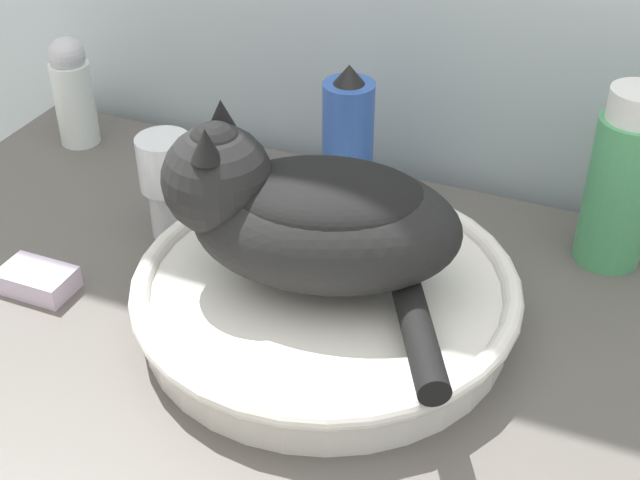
# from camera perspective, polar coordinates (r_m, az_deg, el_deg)

# --- Properties ---
(sink_basin) EXTENTS (0.37, 0.37, 0.05)m
(sink_basin) POSITION_cam_1_polar(r_m,az_deg,el_deg) (0.86, 0.39, -3.58)
(sink_basin) COLOR white
(sink_basin) RESTS_ON vanity_counter
(cat) EXTENTS (0.30, 0.24, 0.16)m
(cat) POSITION_cam_1_polar(r_m,az_deg,el_deg) (0.80, -0.79, 1.73)
(cat) COLOR black
(cat) RESTS_ON sink_basin
(faucet) EXTENTS (0.16, 0.08, 0.14)m
(faucet) POSITION_cam_1_polar(r_m,az_deg,el_deg) (0.96, -9.32, 3.83)
(faucet) COLOR silver
(faucet) RESTS_ON vanity_counter
(spray_bottle_trigger) EXTENTS (0.06, 0.06, 0.17)m
(spray_bottle_trigger) POSITION_cam_1_polar(r_m,az_deg,el_deg) (1.02, 1.79, 6.36)
(spray_bottle_trigger) COLOR #335BB7
(spray_bottle_trigger) RESTS_ON vanity_counter
(mouthwash_bottle) EXTENTS (0.07, 0.07, 0.20)m
(mouthwash_bottle) POSITION_cam_1_polar(r_m,az_deg,el_deg) (0.96, 18.74, 3.54)
(mouthwash_bottle) COLOR #4CA366
(mouthwash_bottle) RESTS_ON vanity_counter
(deodorant_stick) EXTENTS (0.05, 0.05, 0.14)m
(deodorant_stick) POSITION_cam_1_polar(r_m,az_deg,el_deg) (1.19, -15.53, 9.14)
(deodorant_stick) COLOR silver
(deodorant_stick) RESTS_ON vanity_counter
(soap_bar) EXTENTS (0.07, 0.05, 0.02)m
(soap_bar) POSITION_cam_1_polar(r_m,az_deg,el_deg) (0.95, -17.63, -2.46)
(soap_bar) COLOR silver
(soap_bar) RESTS_ON vanity_counter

